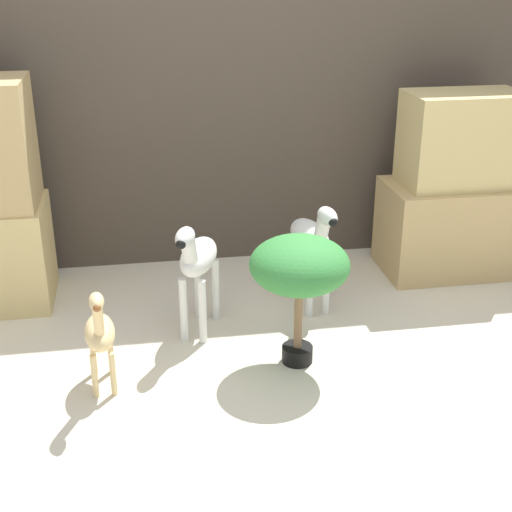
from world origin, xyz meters
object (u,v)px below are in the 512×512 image
object	(u,v)px
zebra_left	(197,261)
potted_palm_front	(299,268)
giraffe_figurine	(100,332)
zebra_right	(312,240)

from	to	relation	value
zebra_left	potted_palm_front	world-z (taller)	zebra_left
giraffe_figurine	zebra_left	bearing A→B (deg)	43.02
potted_palm_front	giraffe_figurine	bearing A→B (deg)	-175.65
zebra_right	zebra_left	bearing A→B (deg)	-164.34
zebra_right	potted_palm_front	bearing A→B (deg)	-109.47
potted_palm_front	zebra_left	bearing A→B (deg)	139.65
zebra_right	potted_palm_front	size ratio (longest dim) A/B	1.01
potted_palm_front	zebra_right	bearing A→B (deg)	70.53
zebra_left	potted_palm_front	bearing A→B (deg)	-40.35
giraffe_figurine	potted_palm_front	size ratio (longest dim) A/B	0.86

